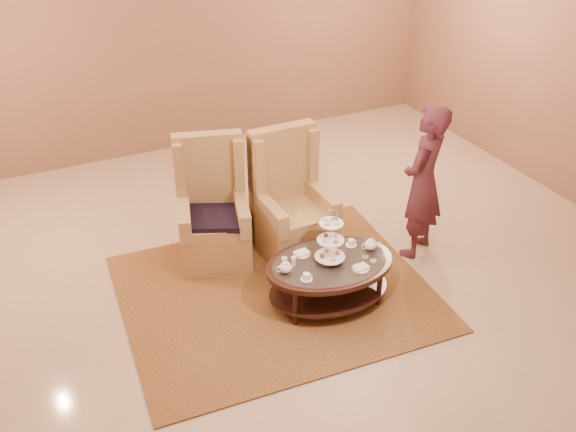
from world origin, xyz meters
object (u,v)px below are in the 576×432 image
armchair_right (290,211)px  person (423,182)px  armchair_left (213,218)px  tea_table (329,269)px

armchair_right → person: bearing=-29.2°
armchair_left → armchair_right: size_ratio=0.98×
tea_table → armchair_right: (0.08, 1.06, 0.08)m
armchair_left → armchair_right: 0.86m
armchair_left → tea_table: bearing=-44.6°
armchair_left → armchair_right: (0.82, -0.24, 0.01)m
tea_table → armchair_left: (-0.75, 1.30, 0.07)m
armchair_left → armchair_right: bearing=-0.7°
tea_table → armchair_right: bearing=91.2°
person → armchair_right: bearing=-59.8°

